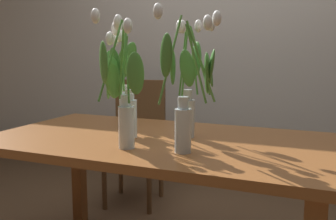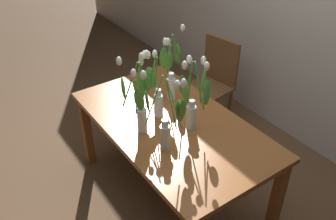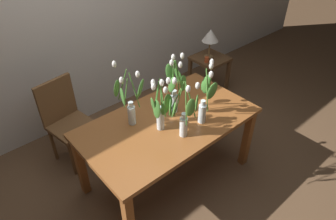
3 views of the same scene
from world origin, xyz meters
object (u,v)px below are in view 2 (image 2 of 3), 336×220
tulip_vase_1 (171,74)px  tulip_vase_2 (167,122)px  tulip_vase_4 (153,91)px  dining_table (172,132)px  tulip_vase_0 (139,102)px  tulip_vase_3 (193,100)px  dining_chair (213,79)px

tulip_vase_1 → tulip_vase_2: 0.65m
tulip_vase_1 → tulip_vase_2: size_ratio=0.99×
tulip_vase_4 → dining_table: bearing=24.8°
tulip_vase_0 → tulip_vase_4: bearing=118.1°
tulip_vase_1 → tulip_vase_2: (0.51, -0.39, 0.00)m
tulip_vase_3 → dining_table: bearing=-153.5°
tulip_vase_0 → tulip_vase_4: (-0.09, 0.17, -0.01)m
tulip_vase_4 → tulip_vase_2: bearing=-20.6°
tulip_vase_1 → tulip_vase_4: bearing=-62.0°
dining_table → tulip_vase_2: tulip_vase_2 is taller
tulip_vase_1 → tulip_vase_3: tulip_vase_1 is taller
tulip_vase_3 → dining_chair: tulip_vase_3 is taller
tulip_vase_3 → tulip_vase_4: size_ratio=1.04×
dining_chair → dining_table: bearing=-57.6°
tulip_vase_1 → tulip_vase_2: tulip_vase_2 is taller
tulip_vase_0 → tulip_vase_1: bearing=118.1°
tulip_vase_3 → tulip_vase_0: bearing=-122.0°
dining_table → tulip_vase_0: size_ratio=2.77×
tulip_vase_1 → tulip_vase_3: size_ratio=1.04×
tulip_vase_0 → tulip_vase_3: (0.19, 0.31, 0.01)m
dining_table → tulip_vase_1: bearing=146.1°
tulip_vase_0 → tulip_vase_2: size_ratio=0.98×
tulip_vase_3 → tulip_vase_4: (-0.29, -0.14, -0.02)m
dining_chair → tulip_vase_3: bearing=-49.5°
tulip_vase_4 → dining_chair: 1.18m
tulip_vase_4 → dining_chair: bearing=114.2°
tulip_vase_4 → dining_chair: size_ratio=0.58×
dining_table → tulip_vase_1: size_ratio=2.74×
tulip_vase_2 → dining_chair: size_ratio=0.63×
tulip_vase_0 → dining_chair: bearing=114.8°
dining_table → dining_chair: dining_chair is taller
tulip_vase_1 → tulip_vase_4: 0.28m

